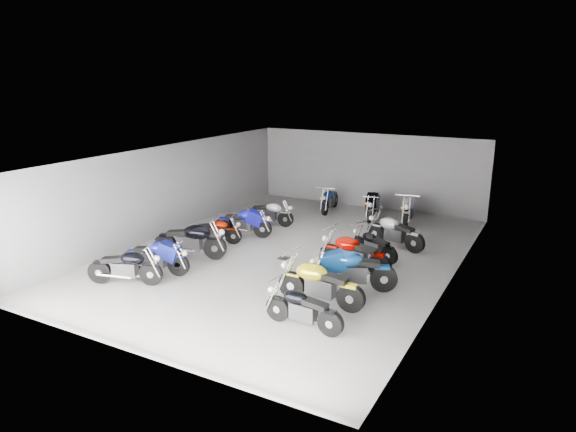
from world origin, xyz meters
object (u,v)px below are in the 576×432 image
Objects in this scene: motorcycle_back_d at (374,205)px; motorcycle_right_c at (351,270)px; motorcycle_left_b at (156,257)px; motorcycle_back_e at (409,209)px; motorcycle_right_b at (319,284)px; motorcycle_right_e at (373,245)px; motorcycle_right_d at (354,254)px; motorcycle_back_c at (330,200)px; drain_grate at (284,258)px; motorcycle_left_f at (269,213)px; motorcycle_left_e at (244,223)px; motorcycle_left_a at (126,267)px; motorcycle_left_d at (215,231)px; motorcycle_right_a at (302,308)px; motorcycle_right_f at (394,232)px; motorcycle_left_c at (191,240)px.

motorcycle_right_c is at bearing 94.12° from motorcycle_back_d.
motorcycle_left_b is 0.89× the size of motorcycle_back_e.
motorcycle_right_b reaches higher than motorcycle_right_e.
motorcycle_right_b is 2.55m from motorcycle_right_d.
drain_grate is at bearing 92.00° from motorcycle_back_c.
motorcycle_right_b reaches higher than motorcycle_left_f.
motorcycle_left_e is at bearing 150.74° from drain_grate.
motorcycle_left_b is 5.06m from motorcycle_right_b.
motorcycle_left_d is at bearing 157.09° from motorcycle_left_a.
motorcycle_left_f is at bearing 61.87° from motorcycle_right_d.
motorcycle_right_a is 0.85× the size of motorcycle_back_e.
motorcycle_right_b is at bearing 80.41° from motorcycle_left_b.
motorcycle_left_a is 4.05m from motorcycle_left_d.
drain_grate is at bearing 94.85° from motorcycle_right_d.
motorcycle_right_a is 9.65m from motorcycle_back_e.
drain_grate is 0.14× the size of motorcycle_right_b.
motorcycle_right_c is at bearing -0.64° from motorcycle_right_a.
motorcycle_left_b and motorcycle_back_c have the same top height.
motorcycle_right_b reaches higher than motorcycle_right_a.
motorcycle_left_f is 5.00m from motorcycle_right_f.
motorcycle_right_b reaches higher than motorcycle_left_a.
motorcycle_left_a is at bearing 58.52° from motorcycle_back_d.
motorcycle_left_d is 5.35m from motorcycle_right_e.
motorcycle_right_b reaches higher than motorcycle_left_d.
motorcycle_right_c is 1.26× the size of motorcycle_right_e.
motorcycle_left_a is 0.93× the size of motorcycle_right_f.
motorcycle_back_e is (-0.01, 5.80, 0.02)m from motorcycle_right_d.
motorcycle_left_b is 9.40m from motorcycle_back_d.
motorcycle_back_e reaches higher than drain_grate.
motorcycle_right_f reaches higher than motorcycle_right_e.
motorcycle_left_a is 5.39m from motorcycle_right_b.
motorcycle_back_d is (-1.91, 7.19, -0.01)m from motorcycle_right_c.
motorcycle_left_e is at bearing 121.76° from motorcycle_right_f.
motorcycle_back_c reaches higher than motorcycle_right_e.
motorcycle_left_c reaches higher than motorcycle_back_d.
drain_grate is 2.84m from motorcycle_right_e.
motorcycle_right_e is (2.47, 1.32, 0.44)m from drain_grate.
motorcycle_right_d is 0.96× the size of motorcycle_back_e.
drain_grate is at bearing 70.65° from motorcycle_back_d.
motorcycle_back_d is at bearing 144.63° from motorcycle_left_b.
motorcycle_back_c is at bearing 24.30° from motorcycle_right_a.
motorcycle_right_b is (5.02, -1.20, -0.01)m from motorcycle_left_c.
motorcycle_left_b is 10.00m from motorcycle_back_e.
motorcycle_right_a is (4.97, -5.15, -0.03)m from motorcycle_left_e.
motorcycle_left_c is (0.20, 2.54, 0.07)m from motorcycle_left_a.
motorcycle_left_a is 0.96× the size of motorcycle_left_e.
motorcycle_right_f is at bearing 109.45° from motorcycle_back_d.
motorcycle_right_a is (5.21, -2.50, -0.09)m from motorcycle_left_c.
motorcycle_left_c is 8.68m from motorcycle_back_e.
motorcycle_right_e is (4.83, 0.00, -0.06)m from motorcycle_left_e.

